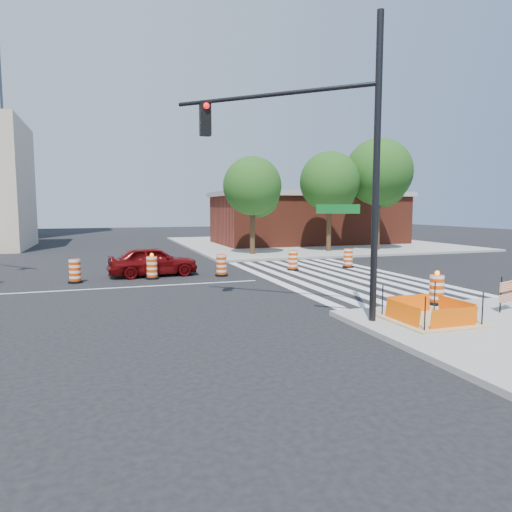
{
  "coord_description": "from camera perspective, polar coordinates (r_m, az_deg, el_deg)",
  "views": [
    {
      "loc": [
        0.63,
        -19.01,
        3.21
      ],
      "look_at": [
        6.12,
        -2.71,
        1.4
      ],
      "focal_mm": 32.0,
      "sensor_mm": 36.0,
      "label": 1
    }
  ],
  "objects": [
    {
      "name": "ground",
      "position": [
        19.29,
        -20.27,
        -3.95
      ],
      "size": [
        120.0,
        120.0,
        0.0
      ],
      "primitive_type": "plane",
      "color": "black",
      "rests_on": "ground"
    },
    {
      "name": "sidewalk_ne",
      "position": [
        41.0,
        6.5,
        1.58
      ],
      "size": [
        22.0,
        22.0,
        0.15
      ],
      "primitive_type": "cube",
      "color": "gray",
      "rests_on": "ground"
    },
    {
      "name": "crosswalk_east",
      "position": [
        21.87,
        9.77,
        -2.51
      ],
      "size": [
        6.75,
        13.5,
        0.01
      ],
      "color": "silver",
      "rests_on": "ground"
    },
    {
      "name": "lane_centerline",
      "position": [
        19.29,
        -20.28,
        -3.93
      ],
      "size": [
        14.0,
        0.12,
        0.01
      ],
      "primitive_type": "cube",
      "color": "silver",
      "rests_on": "ground"
    },
    {
      "name": "excavation_pit",
      "position": [
        13.39,
        20.89,
        -7.29
      ],
      "size": [
        2.2,
        2.2,
        0.9
      ],
      "color": "tan",
      "rests_on": "ground"
    },
    {
      "name": "brick_storefront",
      "position": [
        40.89,
        6.54,
        4.71
      ],
      "size": [
        16.5,
        8.5,
        4.6
      ],
      "color": "maroon",
      "rests_on": "ground"
    },
    {
      "name": "red_coupe",
      "position": [
        22.17,
        -12.75,
        -0.62
      ],
      "size": [
        4.27,
        1.94,
        1.42
      ],
      "primitive_type": "imported",
      "rotation": [
        0.0,
        0.0,
        1.64
      ],
      "color": "#580708",
      "rests_on": "ground"
    },
    {
      "name": "signal_pole_se",
      "position": [
        13.1,
        7.36,
        13.65
      ],
      "size": [
        4.63,
        4.21,
        8.1
      ],
      "rotation": [
        0.0,
        0.0,
        2.41
      ],
      "color": "black",
      "rests_on": "ground"
    },
    {
      "name": "pit_drum",
      "position": [
        15.64,
        21.64,
        -4.03
      ],
      "size": [
        0.55,
        0.55,
        1.09
      ],
      "color": "black",
      "rests_on": "ground"
    },
    {
      "name": "barricade",
      "position": [
        15.56,
        28.94,
        -3.9
      ],
      "size": [
        0.88,
        0.31,
        1.07
      ],
      "rotation": [
        0.0,
        0.0,
        0.3
      ],
      "color": "#DD3E04",
      "rests_on": "ground"
    },
    {
      "name": "tree_north_c",
      "position": [
        30.53,
        -0.39,
        8.31
      ],
      "size": [
        3.91,
        3.89,
        6.61
      ],
      "color": "#382314",
      "rests_on": "ground"
    },
    {
      "name": "tree_north_d",
      "position": [
        33.06,
        9.23,
        8.74
      ],
      "size": [
        4.23,
        4.23,
        7.2
      ],
      "color": "#382314",
      "rests_on": "ground"
    },
    {
      "name": "tree_north_e",
      "position": [
        35.05,
        15.14,
        9.66
      ],
      "size": [
        4.88,
        4.88,
        8.29
      ],
      "color": "#382314",
      "rests_on": "ground"
    },
    {
      "name": "median_drum_3",
      "position": [
        21.09,
        -21.69,
        -1.86
      ],
      "size": [
        0.6,
        0.6,
        1.02
      ],
      "color": "black",
      "rests_on": "ground"
    },
    {
      "name": "median_drum_4",
      "position": [
        21.23,
        -12.87,
        -1.51
      ],
      "size": [
        0.6,
        0.6,
        1.18
      ],
      "color": "black",
      "rests_on": "ground"
    },
    {
      "name": "median_drum_5",
      "position": [
        21.64,
        -4.34,
        -1.26
      ],
      "size": [
        0.6,
        0.6,
        1.02
      ],
      "color": "black",
      "rests_on": "ground"
    },
    {
      "name": "median_drum_6",
      "position": [
        23.63,
        4.64,
        -0.65
      ],
      "size": [
        0.6,
        0.6,
        1.02
      ],
      "color": "black",
      "rests_on": "ground"
    },
    {
      "name": "median_drum_7",
      "position": [
        25.14,
        11.44,
        -0.35
      ],
      "size": [
        0.6,
        0.6,
        1.02
      ],
      "color": "black",
      "rests_on": "ground"
    }
  ]
}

